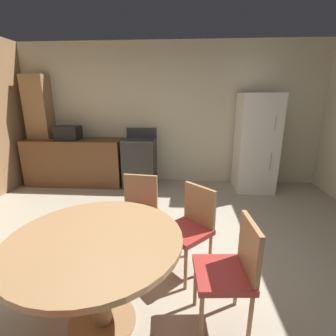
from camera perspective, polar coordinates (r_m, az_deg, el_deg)
The scene contains 11 objects.
ground_plane at distance 2.66m, azimuth -4.05°, elevation -23.34°, with size 14.00×14.00×0.00m, color #A89E89.
wall_back at distance 5.00m, azimuth 0.36°, elevation 12.27°, with size 6.15×0.12×2.70m, color beige.
kitchen_counter at distance 5.21m, azimuth -20.60°, elevation 1.34°, with size 1.87×0.60×0.90m, color brown.
pantry_column at distance 5.59m, azimuth -27.24°, elevation 7.83°, with size 0.44×0.36×2.10m, color #9E754C.
oven_range at distance 4.82m, azimuth -6.53°, elevation 1.36°, with size 0.60×0.60×1.10m.
refrigerator at distance 4.78m, azimuth 19.72°, elevation 5.46°, with size 0.68×0.68×1.76m.
microwave at distance 5.14m, azimuth -22.20°, elevation 7.61°, with size 0.44×0.32×0.26m, color black.
dining_table at distance 1.92m, azimuth -16.24°, elevation -19.13°, with size 1.22×1.22×0.76m.
chair_north at distance 2.75m, azimuth -6.95°, elevation -9.66°, with size 0.44×0.44×0.87m.
chair_east at distance 1.98m, azimuth 14.64°, elevation -21.54°, with size 0.43×0.43×0.87m.
chair_northeast at distance 2.46m, azimuth 5.37°, elevation -12.91°, with size 0.57×0.57×0.87m.
Camera 1 is at (0.31, -2.03, 1.70)m, focal length 26.23 mm.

